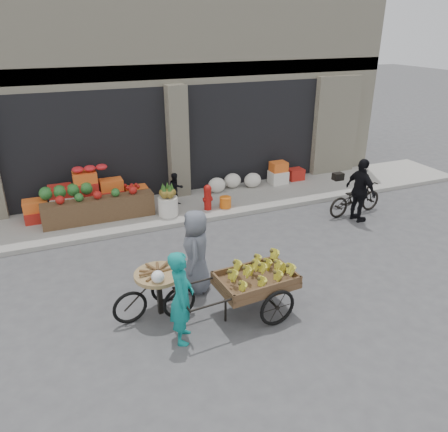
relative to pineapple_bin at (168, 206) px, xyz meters
name	(u,v)px	position (x,y,z in m)	size (l,w,h in m)	color
ground	(253,280)	(0.75, -3.60, -0.37)	(80.00, 80.00, 0.00)	#424244
sidewalk	(189,206)	(0.75, 0.50, -0.31)	(18.00, 2.20, 0.12)	gray
building	(148,71)	(0.75, 4.43, 3.00)	(14.00, 6.45, 7.00)	beige
fruit_display	(96,195)	(-1.73, 0.78, 0.30)	(3.10, 1.12, 1.24)	#AF2018
pineapple_bin	(168,206)	(0.00, 0.00, 0.00)	(0.52, 0.52, 0.50)	silver
fire_hydrant	(208,196)	(1.10, -0.05, 0.13)	(0.22, 0.22, 0.71)	#A5140F
orange_bucket	(225,202)	(1.60, -0.10, -0.10)	(0.32, 0.32, 0.30)	orange
right_bay_goods	(262,177)	(3.36, 1.10, 0.04)	(3.35, 0.60, 0.70)	silver
seated_person	(176,189)	(0.40, 0.60, 0.21)	(0.45, 0.35, 0.93)	black
banana_cart	(253,279)	(0.25, -4.58, 0.33)	(2.37, 1.10, 0.96)	brown
vendor_woman	(182,297)	(-1.12, -4.78, 0.44)	(0.59, 0.39, 1.62)	#10807B
tricycle_cart	(159,286)	(-1.29, -3.95, 0.20)	(1.45, 0.94, 0.95)	#9E7F51
vendor_grey	(196,251)	(-0.42, -3.46, 0.46)	(0.81, 0.53, 1.67)	slate
bicycle	(355,198)	(4.79, -1.61, 0.08)	(0.60, 1.72, 0.90)	black
cyclist	(361,191)	(4.59, -2.01, 0.47)	(0.99, 0.41, 1.68)	black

